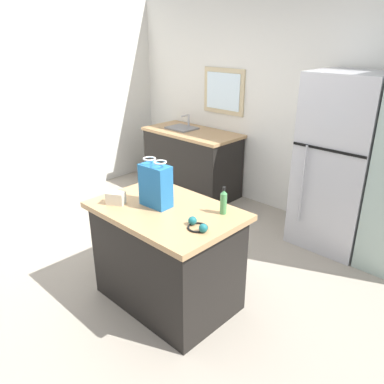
{
  "coord_description": "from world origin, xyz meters",
  "views": [
    {
      "loc": [
        2.32,
        -1.92,
        2.16
      ],
      "look_at": [
        0.27,
        0.22,
        0.92
      ],
      "focal_mm": 35.92,
      "sensor_mm": 36.0,
      "label": 1
    }
  ],
  "objects": [
    {
      "name": "ground",
      "position": [
        0.0,
        0.0,
        0.0
      ],
      "size": [
        6.31,
        6.31,
        0.0
      ],
      "primitive_type": "plane",
      "color": "#9E9384"
    },
    {
      "name": "back_wall",
      "position": [
        -0.02,
        2.25,
        1.32
      ],
      "size": [
        5.26,
        0.13,
        2.63
      ],
      "color": "silver",
      "rests_on": "ground"
    },
    {
      "name": "left_wall",
      "position": [
        -2.63,
        0.0,
        1.32
      ],
      "size": [
        0.1,
        4.5,
        2.63
      ],
      "color": "silver",
      "rests_on": "ground"
    },
    {
      "name": "kitchen_island",
      "position": [
        0.27,
        -0.08,
        0.44
      ],
      "size": [
        1.19,
        0.81,
        0.87
      ],
      "color": "black",
      "rests_on": "ground"
    },
    {
      "name": "shopping_bag",
      "position": [
        0.17,
        -0.1,
        1.05
      ],
      "size": [
        0.26,
        0.15,
        0.39
      ],
      "color": "#236BAD",
      "rests_on": "kitchen_island"
    },
    {
      "name": "refrigerator",
      "position": [
        0.82,
        1.84,
        0.91
      ],
      "size": [
        0.74,
        0.71,
        1.82
      ],
      "color": "#B7B7BC",
      "rests_on": "ground"
    },
    {
      "name": "ear_defenders",
      "position": [
        0.68,
        -0.15,
        0.9
      ],
      "size": [
        0.2,
        0.18,
        0.06
      ],
      "color": "black",
      "rests_on": "kitchen_island"
    },
    {
      "name": "sink_counter",
      "position": [
        -1.3,
        1.85,
        0.46
      ],
      "size": [
        1.38,
        0.68,
        1.08
      ],
      "color": "black",
      "rests_on": "ground"
    },
    {
      "name": "bottle",
      "position": [
        0.66,
        0.16,
        0.97
      ],
      "size": [
        0.05,
        0.05,
        0.22
      ],
      "color": "#4C9956",
      "rests_on": "kitchen_island"
    },
    {
      "name": "small_box",
      "position": [
        -0.09,
        -0.3,
        0.92
      ],
      "size": [
        0.17,
        0.15,
        0.1
      ],
      "primitive_type": "cube",
      "rotation": [
        0.0,
        0.0,
        0.55
      ],
      "color": "beige",
      "rests_on": "kitchen_island"
    }
  ]
}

